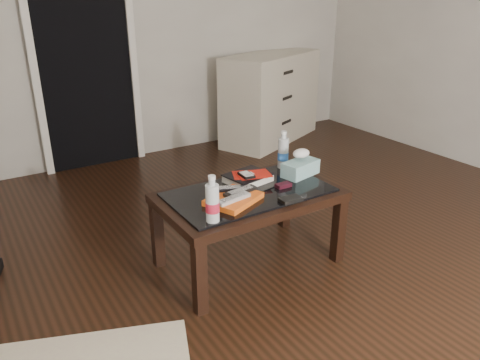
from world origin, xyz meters
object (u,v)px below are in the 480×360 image
Objects in this scene: coffee_table at (249,202)px; dresser at (271,98)px; water_bottle_left at (212,199)px; tissue_box at (300,168)px; textbook at (248,178)px; water_bottle_right at (283,149)px.

dresser is at bearing 51.36° from coffee_table.
coffee_table is 4.20× the size of water_bottle_left.
water_bottle_left is 0.78m from tissue_box.
textbook is 1.05× the size of water_bottle_right.
water_bottle_left and water_bottle_right have the same top height.
water_bottle_right is at bearing 80.78° from tissue_box.
water_bottle_left is at bearing -151.87° from textbook.
water_bottle_right is 1.03× the size of tissue_box.
textbook is (0.07, 0.12, 0.09)m from coffee_table.
water_bottle_left is 0.84m from water_bottle_right.
water_bottle_left is at bearing -154.97° from dresser.
textbook is at bearing 153.15° from tissue_box.
water_bottle_left is at bearing -151.07° from water_bottle_right.
dresser is 5.20× the size of textbook.
coffee_table is 2.46m from dresser.
textbook is 0.33m from tissue_box.
coffee_table is 4.00× the size of textbook.
dresser is 5.46× the size of water_bottle_left.
water_bottle_right is (0.39, 0.20, 0.18)m from coffee_table.
water_bottle_left reaches higher than coffee_table.
coffee_table is at bearing 30.59° from water_bottle_left.
water_bottle_right is at bearing 4.24° from textbook.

